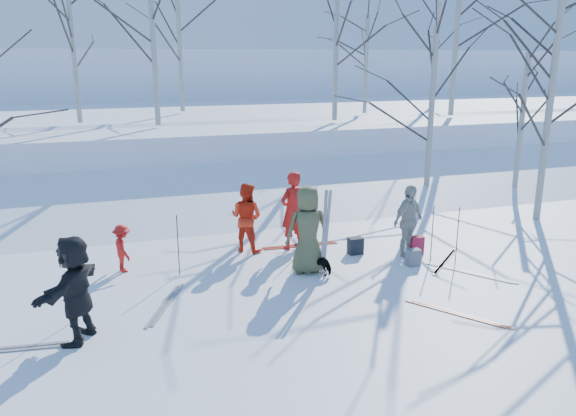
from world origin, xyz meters
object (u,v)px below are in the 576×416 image
object	(u,v)px
skier_grey_west	(75,289)
dog	(321,262)
skier_olive_center	(308,230)
backpack_red	(416,245)
skier_cream_east	(408,221)
backpack_dark	(355,246)
skier_red_seated	(123,248)
backpack_grey	(413,257)
skier_red_north	(292,210)
skier_redor_behind	(246,217)

from	to	relation	value
skier_grey_west	dog	xyz separation A→B (m)	(4.89, 1.49, -0.65)
skier_olive_center	backpack_red	xyz separation A→B (m)	(2.89, 0.31, -0.75)
skier_cream_east	backpack_dark	xyz separation A→B (m)	(-1.09, 0.51, -0.65)
skier_red_seated	dog	size ratio (longest dim) A/B	1.72
skier_cream_east	backpack_grey	size ratio (longest dim) A/B	4.50
skier_olive_center	backpack_grey	distance (m)	2.55
skier_olive_center	skier_red_north	distance (m)	1.63
dog	backpack_dark	bearing A→B (deg)	-179.02
skier_olive_center	skier_redor_behind	size ratio (longest dim) A/B	1.15
skier_olive_center	backpack_red	bearing A→B (deg)	-168.20
skier_redor_behind	backpack_red	size ratio (longest dim) A/B	4.00
skier_red_north	dog	size ratio (longest dim) A/B	3.12
skier_red_seated	dog	xyz separation A→B (m)	(4.05, -1.48, -0.27)
skier_red_north	skier_cream_east	world-z (taller)	skier_red_north
dog	backpack_red	world-z (taller)	dog
skier_redor_behind	dog	size ratio (longest dim) A/B	2.73
skier_olive_center	skier_red_north	xyz separation A→B (m)	(0.20, 1.62, -0.00)
skier_cream_east	backpack_grey	bearing A→B (deg)	-130.14
skier_olive_center	skier_red_seated	distance (m)	4.05
skier_grey_west	skier_red_north	bearing A→B (deg)	152.34
skier_redor_behind	dog	distance (m)	2.35
dog	backpack_dark	distance (m)	1.56
dog	skier_red_north	bearing A→B (deg)	-123.88
skier_redor_behind	backpack_dark	xyz separation A→B (m)	(2.40, -1.05, -0.64)
backpack_grey	skier_red_seated	bearing A→B (deg)	164.85
backpack_red	skier_olive_center	bearing A→B (deg)	-173.82
skier_red_north	skier_redor_behind	xyz separation A→B (m)	(-1.10, 0.17, -0.12)
skier_red_north	skier_redor_behind	world-z (taller)	skier_red_north
skier_cream_east	backpack_red	distance (m)	0.72
skier_red_north	skier_cream_east	size ratio (longest dim) A/B	1.12
skier_cream_east	backpack_grey	xyz separation A→B (m)	(-0.18, -0.60, -0.66)
skier_redor_behind	skier_red_seated	xyz separation A→B (m)	(-2.90, -0.49, -0.31)
skier_grey_west	dog	distance (m)	5.15
skier_red_north	backpack_grey	size ratio (longest dim) A/B	5.05
skier_olive_center	backpack_red	distance (m)	3.00
skier_redor_behind	skier_cream_east	distance (m)	3.82
skier_redor_behind	backpack_grey	size ratio (longest dim) A/B	4.42
backpack_dark	backpack_grey	bearing A→B (deg)	-50.88
skier_olive_center	skier_redor_behind	xyz separation A→B (m)	(-0.91, 1.79, -0.12)
skier_redor_behind	backpack_grey	bearing A→B (deg)	-170.03
skier_red_north	backpack_dark	world-z (taller)	skier_red_north
skier_olive_center	backpack_dark	bearing A→B (deg)	-148.08
skier_olive_center	skier_grey_west	distance (m)	4.94
backpack_grey	skier_redor_behind	bearing A→B (deg)	146.77
backpack_grey	backpack_dark	world-z (taller)	backpack_dark
skier_olive_center	skier_grey_west	bearing A→B (deg)	25.44
skier_olive_center	dog	world-z (taller)	skier_olive_center
skier_cream_east	skier_red_seated	bearing A→B (deg)	146.73
backpack_grey	backpack_dark	size ratio (longest dim) A/B	0.95
dog	backpack_red	size ratio (longest dim) A/B	1.46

